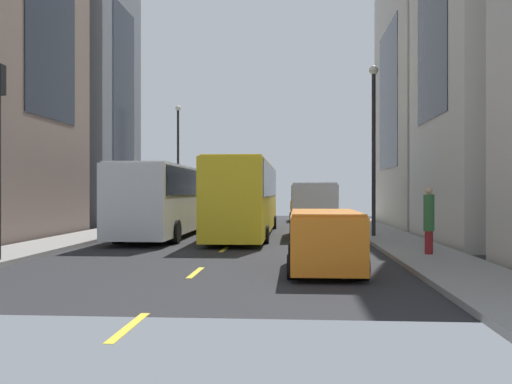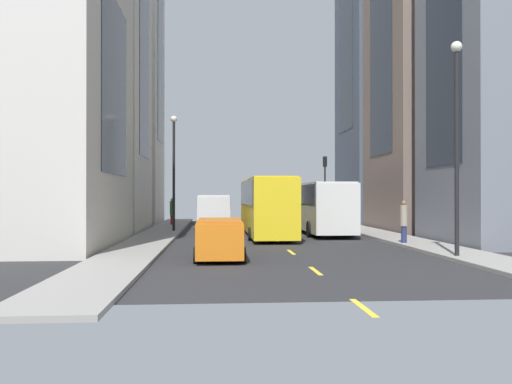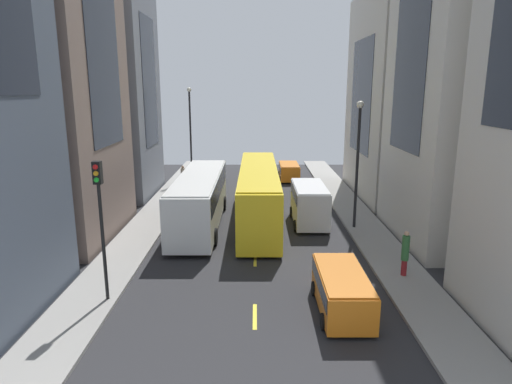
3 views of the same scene
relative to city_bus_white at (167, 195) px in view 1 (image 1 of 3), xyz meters
name	(u,v)px [view 1 (image 1 of 3)]	position (x,y,z in m)	size (l,w,h in m)	color
ground_plane	(245,232)	(3.56, 3.13, -2.01)	(40.54, 40.54, 0.00)	#28282B
sidewalk_west	(118,230)	(-3.45, 3.13, -1.93)	(2.51, 44.00, 0.15)	gray
sidewalk_east	(378,231)	(10.58, 3.13, -1.93)	(2.51, 44.00, 0.15)	gray
lane_stripe_0	(129,327)	(3.56, -17.87, -2.00)	(0.16, 2.00, 0.01)	yellow
lane_stripe_1	(196,273)	(3.56, -11.87, -2.00)	(0.16, 2.00, 0.01)	yellow
lane_stripe_2	(224,249)	(3.56, -5.87, -2.00)	(0.16, 2.00, 0.01)	yellow
lane_stripe_3	(240,236)	(3.56, 0.13, -2.00)	(0.16, 2.00, 0.01)	yellow
lane_stripe_4	(250,228)	(3.56, 6.13, -2.00)	(0.16, 2.00, 0.01)	yellow
lane_stripe_5	(257,223)	(3.56, 12.13, -2.00)	(0.16, 2.00, 0.01)	yellow
lane_stripe_6	(262,218)	(3.56, 18.13, -2.00)	(0.16, 2.00, 0.01)	yellow
lane_stripe_7	(266,215)	(3.56, 24.13, -2.00)	(0.16, 2.00, 0.01)	yellow
building_west_2	(71,85)	(-8.41, 8.87, 7.14)	(7.07, 8.05, 18.30)	slate
building_east_2	(446,97)	(15.58, 8.68, 6.04)	(7.15, 11.96, 16.11)	beige
city_bus_white	(167,195)	(0.00, 0.00, 0.00)	(2.81, 12.06, 3.35)	silver
streetcar_yellow	(246,193)	(3.78, 1.26, 0.12)	(2.70, 14.79, 3.59)	yellow
delivery_van_white	(313,205)	(7.10, 0.39, -0.50)	(2.25, 5.10, 2.58)	white
car_orange_0	(303,208)	(6.80, 14.56, -1.07)	(1.97, 4.09, 1.60)	orange
car_orange_1	(325,236)	(7.03, -11.42, -1.04)	(2.01, 4.48, 1.65)	orange
pedestrian_crossing_near	(161,205)	(-2.60, 9.42, -0.72)	(0.37, 0.37, 2.14)	navy
pedestrian_waiting_curb	(429,219)	(10.56, -8.24, -0.71)	(0.35, 0.35, 2.17)	maroon
streetlamp_near	(178,151)	(-2.70, 15.29, 3.29)	(0.44, 0.44, 8.62)	black
streetlamp_far	(374,133)	(9.83, -0.79, 2.88)	(0.44, 0.44, 7.84)	black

